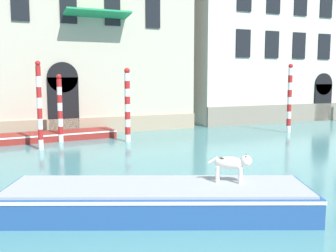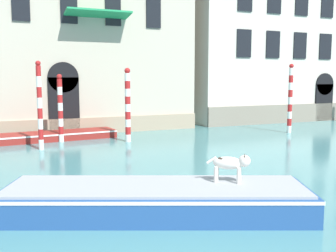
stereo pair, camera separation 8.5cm
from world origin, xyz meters
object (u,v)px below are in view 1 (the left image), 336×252
(dog_on_deck, at_px, (232,163))
(mooring_pole_3, at_px, (60,108))
(mooring_pole_0, at_px, (39,105))
(mooring_pole_1, at_px, (289,98))
(boat_moored_near_palazzo, at_px, (51,136))
(mooring_pole_2, at_px, (127,105))
(boat_foreground, at_px, (158,199))

(dog_on_deck, height_order, mooring_pole_3, mooring_pole_3)
(mooring_pole_0, relative_size, mooring_pole_1, 0.99)
(mooring_pole_3, bearing_deg, boat_moored_near_palazzo, 114.45)
(mooring_pole_2, bearing_deg, boat_foreground, -103.77)
(mooring_pole_3, bearing_deg, mooring_pole_0, -121.63)
(mooring_pole_0, height_order, mooring_pole_3, mooring_pole_0)
(boat_foreground, height_order, mooring_pole_3, mooring_pole_3)
(mooring_pole_0, distance_m, mooring_pole_2, 4.43)
(mooring_pole_0, bearing_deg, mooring_pole_2, 7.43)
(mooring_pole_2, relative_size, mooring_pole_3, 1.09)
(mooring_pole_0, distance_m, mooring_pole_1, 14.37)
(boat_moored_near_palazzo, xyz_separation_m, mooring_pole_3, (0.39, -0.86, 1.55))
(mooring_pole_1, bearing_deg, boat_foreground, -141.34)
(boat_foreground, relative_size, mooring_pole_1, 1.86)
(mooring_pole_2, bearing_deg, mooring_pole_0, -172.57)
(mooring_pole_2, height_order, mooring_pole_3, mooring_pole_2)
(dog_on_deck, xyz_separation_m, mooring_pole_3, (-2.43, 12.52, 0.56))
(boat_moored_near_palazzo, bearing_deg, dog_on_deck, -83.14)
(mooring_pole_1, bearing_deg, boat_moored_near_palazzo, 168.28)
(boat_moored_near_palazzo, relative_size, mooring_pole_2, 1.82)
(boat_moored_near_palazzo, bearing_deg, mooring_pole_0, -110.83)
(boat_foreground, xyz_separation_m, mooring_pole_3, (-0.59, 12.04, 1.39))
(boat_foreground, height_order, mooring_pole_0, mooring_pole_0)
(boat_foreground, relative_size, mooring_pole_3, 2.20)
(dog_on_deck, relative_size, mooring_pole_1, 0.23)
(dog_on_deck, bearing_deg, mooring_pole_1, 81.01)
(boat_foreground, height_order, dog_on_deck, dog_on_deck)
(mooring_pole_1, distance_m, mooring_pole_2, 10.00)
(mooring_pole_1, height_order, mooring_pole_2, mooring_pole_1)
(boat_foreground, bearing_deg, dog_on_deck, 8.35)
(mooring_pole_0, bearing_deg, mooring_pole_1, -0.19)
(dog_on_deck, bearing_deg, mooring_pole_0, 145.31)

